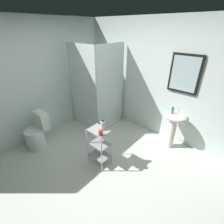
# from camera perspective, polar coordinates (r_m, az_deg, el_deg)

# --- Properties ---
(ground_plane) EXTENTS (4.20, 4.20, 0.02)m
(ground_plane) POSITION_cam_1_polar(r_m,az_deg,el_deg) (3.06, -4.90, -20.91)
(ground_plane) COLOR silver
(wall_back) EXTENTS (4.20, 0.14, 2.50)m
(wall_back) POSITION_cam_1_polar(r_m,az_deg,el_deg) (3.67, 15.71, 10.65)
(wall_back) COLOR silver
(wall_back) RESTS_ON ground_plane
(wall_left) EXTENTS (0.10, 4.20, 2.50)m
(wall_left) POSITION_cam_1_polar(r_m,az_deg,el_deg) (3.75, -26.25, 9.10)
(wall_left) COLOR silver
(wall_left) RESTS_ON ground_plane
(shower_stall) EXTENTS (0.92, 0.92, 2.00)m
(shower_stall) POSITION_cam_1_polar(r_m,az_deg,el_deg) (4.13, -5.00, 1.74)
(shower_stall) COLOR white
(shower_stall) RESTS_ON ground_plane
(pedestal_sink) EXTENTS (0.46, 0.37, 0.81)m
(pedestal_sink) POSITION_cam_1_polar(r_m,az_deg,el_deg) (3.45, 21.04, -3.80)
(pedestal_sink) COLOR white
(pedestal_sink) RESTS_ON ground_plane
(sink_faucet) EXTENTS (0.03, 0.03, 0.10)m
(sink_faucet) POSITION_cam_1_polar(r_m,az_deg,el_deg) (3.42, 22.59, 1.03)
(sink_faucet) COLOR silver
(sink_faucet) RESTS_ON pedestal_sink
(toilet) EXTENTS (0.37, 0.49, 0.76)m
(toilet) POSITION_cam_1_polar(r_m,az_deg,el_deg) (3.72, -25.13, -7.07)
(toilet) COLOR white
(toilet) RESTS_ON ground_plane
(storage_cart) EXTENTS (0.38, 0.28, 0.74)m
(storage_cart) POSITION_cam_1_polar(r_m,az_deg,el_deg) (2.93, -4.51, -11.34)
(storage_cart) COLOR silver
(storage_cart) RESTS_ON ground_plane
(hand_soap_bottle) EXTENTS (0.05, 0.05, 0.13)m
(hand_soap_bottle) POSITION_cam_1_polar(r_m,az_deg,el_deg) (3.29, 20.76, 0.54)
(hand_soap_bottle) COLOR #389ED1
(hand_soap_bottle) RESTS_ON pedestal_sink
(lotion_bottle_white) EXTENTS (0.07, 0.07, 0.20)m
(lotion_bottle_white) POSITION_cam_1_polar(r_m,az_deg,el_deg) (2.71, -3.31, -4.72)
(lotion_bottle_white) COLOR white
(lotion_bottle_white) RESTS_ON storage_cart
(rinse_cup) EXTENTS (0.07, 0.07, 0.11)m
(rinse_cup) POSITION_cam_1_polar(r_m,az_deg,el_deg) (2.60, -4.09, -7.29)
(rinse_cup) COLOR #B24742
(rinse_cup) RESTS_ON storage_cart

